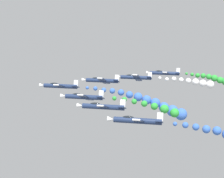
# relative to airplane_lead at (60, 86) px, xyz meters

# --- Properties ---
(airplane_lead) EXTENTS (9.25, 10.35, 3.37)m
(airplane_lead) POSITION_rel_airplane_lead_xyz_m (0.00, 0.00, 0.00)
(airplane_lead) COLOR navy
(smoke_trail_lead) EXTENTS (5.36, 25.87, 8.56)m
(smoke_trail_lead) POSITION_rel_airplane_lead_xyz_m (2.09, -25.51, -4.40)
(smoke_trail_lead) COLOR blue
(airplane_left_inner) EXTENTS (9.09, 10.35, 3.67)m
(airplane_left_inner) POSITION_rel_airplane_lead_xyz_m (-9.03, -8.84, -0.38)
(airplane_left_inner) COLOR navy
(smoke_trail_left_inner) EXTENTS (2.54, 15.42, 4.50)m
(smoke_trail_left_inner) POSITION_rel_airplane_lead_xyz_m (-8.46, -26.46, -2.23)
(smoke_trail_left_inner) COLOR green
(airplane_right_inner) EXTENTS (9.11, 10.35, 3.60)m
(airplane_right_inner) POSITION_rel_airplane_lead_xyz_m (8.39, -9.14, 0.22)
(airplane_right_inner) COLOR navy
(airplane_left_outer) EXTENTS (9.17, 10.35, 3.50)m
(airplane_left_outer) POSITION_rel_airplane_lead_xyz_m (-18.37, -15.69, 0.03)
(airplane_left_outer) COLOR navy
(airplane_right_outer) EXTENTS (9.04, 10.35, 3.79)m
(airplane_right_outer) POSITION_rel_airplane_lead_xyz_m (17.85, -17.04, -0.36)
(airplane_right_outer) COLOR navy
(smoke_trail_right_outer) EXTENTS (2.29, 15.87, 3.08)m
(smoke_trail_right_outer) POSITION_rel_airplane_lead_xyz_m (17.99, -34.64, -1.16)
(smoke_trail_right_outer) COLOR white
(airplane_trailing) EXTENTS (9.11, 10.35, 3.60)m
(airplane_trailing) POSITION_rel_airplane_lead_xyz_m (-27.26, -24.29, 0.12)
(airplane_trailing) COLOR navy
(smoke_trail_trailing) EXTENTS (2.25, 12.73, 3.73)m
(smoke_trail_trailing) POSITION_rel_airplane_lead_xyz_m (-27.12, -39.82, -1.43)
(smoke_trail_trailing) COLOR blue
(airplane_high_slot) EXTENTS (9.34, 10.35, 3.20)m
(airplane_high_slot) POSITION_rel_airplane_lead_xyz_m (26.63, -24.73, -0.33)
(airplane_high_slot) COLOR navy
(smoke_trail_high_slot) EXTENTS (2.35, 13.28, 3.55)m
(smoke_trail_high_slot) POSITION_rel_airplane_lead_xyz_m (26.57, -40.11, -1.51)
(smoke_trail_high_slot) COLOR green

